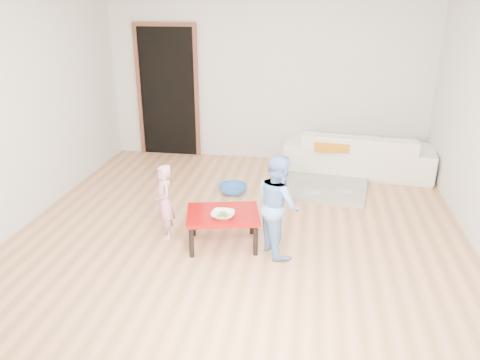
% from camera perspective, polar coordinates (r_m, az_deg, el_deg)
% --- Properties ---
extents(floor, '(5.00, 5.00, 0.01)m').
position_cam_1_polar(floor, '(5.45, 0.33, -5.60)').
color(floor, '#AE7B4A').
rests_on(floor, ground).
extents(back_wall, '(5.00, 0.02, 2.60)m').
position_cam_1_polar(back_wall, '(7.42, 3.33, 12.32)').
color(back_wall, silver).
rests_on(back_wall, floor).
extents(left_wall, '(0.02, 5.00, 2.60)m').
position_cam_1_polar(left_wall, '(5.90, -24.67, 8.00)').
color(left_wall, silver).
rests_on(left_wall, floor).
extents(doorway, '(1.02, 0.08, 2.11)m').
position_cam_1_polar(doorway, '(7.77, -8.75, 10.48)').
color(doorway, brown).
rests_on(doorway, back_wall).
extents(sofa, '(2.22, 1.10, 0.62)m').
position_cam_1_polar(sofa, '(7.22, 14.25, 3.33)').
color(sofa, white).
rests_on(sofa, floor).
extents(cushion, '(0.51, 0.46, 0.13)m').
position_cam_1_polar(cushion, '(6.94, 11.02, 4.30)').
color(cushion, orange).
rests_on(cushion, sofa).
extents(red_table, '(0.85, 0.71, 0.38)m').
position_cam_1_polar(red_table, '(4.98, -2.07, -5.97)').
color(red_table, '#9C0908').
rests_on(red_table, floor).
extents(bowl, '(0.24, 0.24, 0.06)m').
position_cam_1_polar(bowl, '(4.78, -2.10, -4.28)').
color(bowl, white).
rests_on(bowl, red_table).
extents(broccoli, '(0.12, 0.12, 0.06)m').
position_cam_1_polar(broccoli, '(4.78, -2.10, -4.29)').
color(broccoli, '#2D5919').
rests_on(broccoli, red_table).
extents(child_pink, '(0.33, 0.36, 0.84)m').
position_cam_1_polar(child_pink, '(5.10, -9.21, -2.67)').
color(child_pink, pink).
rests_on(child_pink, floor).
extents(child_blue, '(0.60, 0.64, 1.06)m').
position_cam_1_polar(child_blue, '(4.72, 4.69, -3.01)').
color(child_blue, '#619AE2').
rests_on(child_blue, floor).
extents(basin, '(0.38, 0.38, 0.12)m').
position_cam_1_polar(basin, '(6.30, -0.85, -1.12)').
color(basin, '#2F64B3').
rests_on(basin, floor).
extents(blanket, '(1.37, 1.20, 0.06)m').
position_cam_1_polar(blanket, '(6.55, 9.74, -0.80)').
color(blanket, '#ACA898').
rests_on(blanket, floor).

